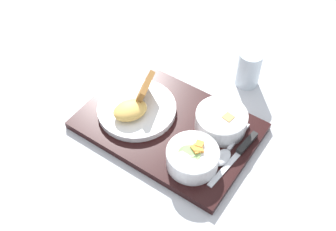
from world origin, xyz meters
TOP-DOWN VIEW (x-y plane):
  - ground_plane at (0.00, 0.00)m, footprint 4.00×4.00m
  - serving_tray at (0.00, 0.00)m, footprint 0.45×0.33m
  - bowl_salad at (-0.10, 0.08)m, footprint 0.12×0.12m
  - bowl_soup at (-0.12, -0.05)m, footprint 0.12×0.12m
  - plate_main at (0.09, -0.00)m, footprint 0.19×0.19m
  - knife at (-0.19, -0.01)m, footprint 0.05×0.18m
  - spoon at (-0.16, 0.02)m, footprint 0.04×0.15m
  - glass_water at (-0.12, -0.24)m, footprint 0.06×0.06m

SIDE VIEW (x-z plane):
  - ground_plane at x=0.00m, z-range 0.00..0.00m
  - serving_tray at x=0.00m, z-range 0.00..0.02m
  - spoon at x=-0.16m, z-range 0.02..0.03m
  - knife at x=-0.19m, z-range 0.02..0.03m
  - plate_main at x=0.09m, z-range -0.01..0.08m
  - glass_water at x=-0.12m, z-range -0.01..0.10m
  - bowl_soup at x=-0.12m, z-range 0.02..0.07m
  - bowl_salad at x=-0.10m, z-range 0.02..0.07m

